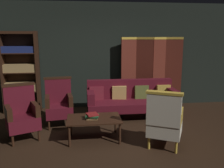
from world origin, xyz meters
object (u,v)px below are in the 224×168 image
object	(u,v)px
armchair_gilt_accent	(165,121)
book_green_cloth	(92,116)
armchair_wing_right	(22,114)
armchair_wing_left	(59,103)
book_tan_leather	(92,118)
folding_screen	(151,71)
velvet_couch	(131,98)
coffee_table	(94,120)
bookshelf	(21,71)
book_red_leather	(92,114)

from	to	relation	value
armchair_gilt_accent	book_green_cloth	bearing A→B (deg)	160.15
armchair_wing_right	armchair_wing_left	bearing A→B (deg)	45.62
armchair_wing_left	book_tan_leather	world-z (taller)	armchair_wing_left
book_tan_leather	folding_screen	bearing A→B (deg)	49.96
armchair_gilt_accent	armchair_wing_left	distance (m)	2.35
velvet_couch	book_tan_leather	size ratio (longest dim) A/B	10.45
coffee_table	armchair_wing_left	xyz separation A→B (m)	(-0.72, 0.88, 0.12)
coffee_table	book_tan_leather	world-z (taller)	book_tan_leather
coffee_table	armchair_wing_left	world-z (taller)	armchair_wing_left
coffee_table	folding_screen	bearing A→B (deg)	49.98
armchair_wing_left	armchair_wing_right	size ratio (longest dim) A/B	1.00
bookshelf	armchair_wing_right	bearing A→B (deg)	-77.48
bookshelf	armchair_wing_left	bearing A→B (deg)	-46.60
velvet_couch	coffee_table	bearing A→B (deg)	-128.34
armchair_wing_right	book_red_leather	distance (m)	1.35
folding_screen	armchair_wing_left	xyz separation A→B (m)	(-2.40, -1.12, -0.50)
velvet_couch	armchair_gilt_accent	world-z (taller)	armchair_gilt_accent
armchair_wing_left	velvet_couch	bearing A→B (deg)	11.34
bookshelf	armchair_wing_left	world-z (taller)	bookshelf
book_green_cloth	folding_screen	bearing A→B (deg)	49.96
book_red_leather	armchair_wing_right	bearing A→B (deg)	168.57
folding_screen	book_green_cloth	size ratio (longest dim) A/B	8.02
book_red_leather	armchair_gilt_accent	bearing A→B (deg)	-19.85
folding_screen	bookshelf	world-z (taller)	bookshelf
folding_screen	armchair_wing_left	size ratio (longest dim) A/B	1.83
bookshelf	coffee_table	xyz separation A→B (m)	(1.74, -1.96, -0.68)
book_tan_leather	book_green_cloth	distance (m)	0.04
book_red_leather	armchair_wing_left	bearing A→B (deg)	126.95
book_red_leather	folding_screen	bearing A→B (deg)	49.96
coffee_table	armchair_wing_right	size ratio (longest dim) A/B	0.96
book_tan_leather	armchair_wing_left	bearing A→B (deg)	126.95
folding_screen	armchair_wing_right	xyz separation A→B (m)	(-3.03, -1.77, -0.50)
armchair_gilt_accent	velvet_couch	bearing A→B (deg)	98.02
velvet_couch	armchair_wing_right	size ratio (longest dim) A/B	2.04
coffee_table	armchair_wing_right	world-z (taller)	armchair_wing_right
armchair_gilt_accent	book_green_cloth	distance (m)	1.31
velvet_couch	book_red_leather	bearing A→B (deg)	-128.42
armchair_wing_right	book_tan_leather	world-z (taller)	armchair_wing_right
armchair_wing_right	armchair_gilt_accent	bearing A→B (deg)	-15.58
bookshelf	velvet_couch	world-z (taller)	bookshelf
book_green_cloth	book_red_leather	world-z (taller)	book_red_leather
book_green_cloth	book_red_leather	xyz separation A→B (m)	(0.00, 0.00, 0.03)
bookshelf	book_green_cloth	distance (m)	2.68
folding_screen	book_tan_leather	distance (m)	2.71
bookshelf	folding_screen	bearing A→B (deg)	0.69
book_tan_leather	armchair_gilt_accent	bearing A→B (deg)	-19.85
folding_screen	armchair_wing_right	bearing A→B (deg)	-149.78
armchair_wing_left	book_green_cloth	xyz separation A→B (m)	(0.69, -0.92, -0.01)
folding_screen	armchair_wing_left	bearing A→B (deg)	-155.01
coffee_table	armchair_wing_left	size ratio (longest dim) A/B	0.96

